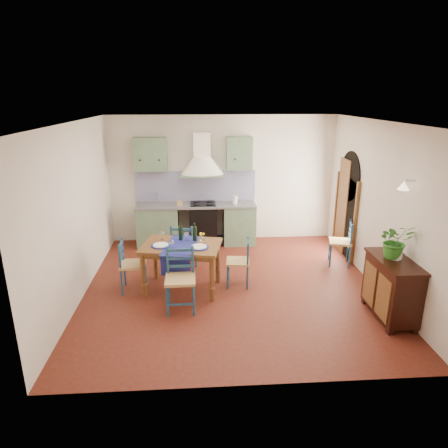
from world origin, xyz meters
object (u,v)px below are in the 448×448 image
(dining_table, at_px, (182,250))
(sideboard, at_px, (391,287))
(chair_near, at_px, (180,279))
(potted_plant, at_px, (395,241))

(dining_table, distance_m, sideboard, 3.31)
(chair_near, bearing_deg, sideboard, -8.54)
(potted_plant, bearing_deg, sideboard, -94.72)
(sideboard, relative_size, potted_plant, 2.01)
(dining_table, distance_m, chair_near, 0.70)
(sideboard, bearing_deg, chair_near, 171.46)
(dining_table, height_order, sideboard, dining_table)
(potted_plant, bearing_deg, dining_table, 161.40)
(chair_near, relative_size, sideboard, 0.94)
(chair_near, bearing_deg, dining_table, 89.81)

